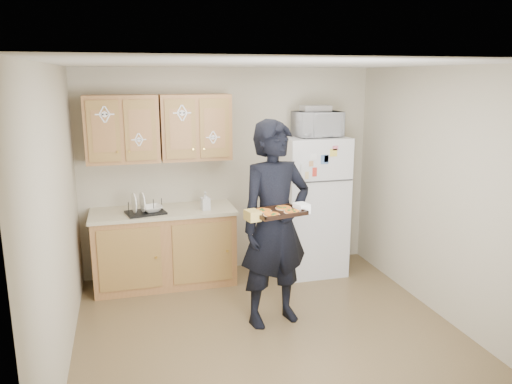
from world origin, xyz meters
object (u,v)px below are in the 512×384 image
refrigerator (311,205)px  dish_rack (145,206)px  baking_tray (278,213)px  microwave (317,124)px  person (275,225)px

refrigerator → dish_rack: size_ratio=4.10×
baking_tray → microwave: size_ratio=0.84×
refrigerator → microwave: bearing=-57.8°
refrigerator → person: size_ratio=0.84×
microwave → dish_rack: bearing=174.9°
baking_tray → microwave: 1.81m
refrigerator → microwave: (0.03, -0.05, 1.00)m
refrigerator → dish_rack: refrigerator is taller
dish_rack → refrigerator: bearing=1.3°
refrigerator → person: bearing=-125.3°
person → refrigerator: bearing=41.7°
person → dish_rack: 1.62m
person → microwave: bearing=39.5°
person → dish_rack: (-1.17, 1.13, -0.02)m
refrigerator → person: 1.45m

